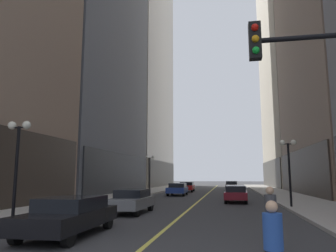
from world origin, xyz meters
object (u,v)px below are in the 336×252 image
(car_grey, at_px, (132,200))
(street_lamp_left_near, at_px, (18,148))
(car_black, at_px, (70,214))
(street_lamp_left_far, at_px, (150,166))
(car_blue, at_px, (178,189))
(street_lamp_right_mid, at_px, (289,158))
(car_red, at_px, (187,186))
(car_maroon, at_px, (236,193))
(pedestrian_with_orange_bag, at_px, (271,212))
(pedestrian_in_blue_hoodie, at_px, (273,241))
(car_white, at_px, (232,185))

(car_grey, xyz_separation_m, street_lamp_left_near, (-3.49, -5.52, 2.54))
(car_black, bearing_deg, street_lamp_left_far, 97.46)
(car_black, distance_m, car_blue, 24.48)
(car_blue, distance_m, street_lamp_right_mid, 16.39)
(street_lamp_left_far, distance_m, street_lamp_right_mid, 19.24)
(car_grey, relative_size, car_blue, 0.93)
(car_red, bearing_deg, car_blue, -89.63)
(car_maroon, relative_size, car_red, 0.95)
(street_lamp_left_near, bearing_deg, pedestrian_with_orange_bag, -14.53)
(car_grey, distance_m, pedestrian_with_orange_bag, 10.46)
(street_lamp_right_mid, bearing_deg, car_black, -129.93)
(car_red, height_order, street_lamp_left_far, street_lamp_left_far)
(car_black, height_order, car_maroon, same)
(car_blue, bearing_deg, street_lamp_left_near, -98.49)
(pedestrian_with_orange_bag, relative_size, street_lamp_right_mid, 0.40)
(pedestrian_in_blue_hoodie, bearing_deg, car_maroon, 90.49)
(car_red, xyz_separation_m, pedestrian_with_orange_bag, (6.69, -34.03, 0.31))
(pedestrian_in_blue_hoodie, bearing_deg, car_red, 99.41)
(car_white, bearing_deg, street_lamp_left_far, -121.43)
(car_black, bearing_deg, street_lamp_right_mid, 50.07)
(street_lamp_left_near, height_order, street_lamp_right_mid, same)
(street_lamp_left_near, bearing_deg, car_blue, 81.51)
(car_black, bearing_deg, car_blue, 89.85)
(car_grey, distance_m, street_lamp_right_mid, 10.52)
(car_grey, bearing_deg, pedestrian_in_blue_hoodie, -62.71)
(pedestrian_in_blue_hoodie, height_order, street_lamp_left_near, street_lamp_left_near)
(car_red, xyz_separation_m, street_lamp_left_near, (-3.37, -31.42, 2.54))
(car_grey, distance_m, car_white, 34.44)
(car_grey, height_order, car_maroon, same)
(car_red, relative_size, pedestrian_with_orange_bag, 2.74)
(street_lamp_left_near, bearing_deg, car_white, 76.60)
(car_black, xyz_separation_m, street_lamp_left_near, (-3.36, 1.57, 2.53))
(car_black, distance_m, street_lamp_left_far, 25.99)
(car_blue, relative_size, street_lamp_right_mid, 1.02)
(car_blue, height_order, street_lamp_right_mid, street_lamp_right_mid)
(car_black, xyz_separation_m, pedestrian_with_orange_bag, (6.70, -1.03, 0.31))
(pedestrian_with_orange_bag, bearing_deg, pedestrian_in_blue_hoodie, -96.47)
(car_maroon, bearing_deg, car_white, 90.13)
(pedestrian_with_orange_bag, bearing_deg, street_lamp_left_near, 165.47)
(car_white, xyz_separation_m, street_lamp_left_near, (-9.40, -39.45, 2.54))
(car_maroon, distance_m, car_white, 25.24)
(car_blue, bearing_deg, car_grey, -89.78)
(car_black, distance_m, car_grey, 7.10)
(pedestrian_with_orange_bag, distance_m, street_lamp_left_far, 28.60)
(car_white, height_order, pedestrian_with_orange_bag, pedestrian_with_orange_bag)
(car_maroon, height_order, street_lamp_left_near, street_lamp_left_near)
(car_blue, xyz_separation_m, pedestrian_in_blue_hoodie, (6.21, -29.29, 0.23))
(car_grey, height_order, pedestrian_in_blue_hoodie, pedestrian_in_blue_hoodie)
(car_grey, distance_m, street_lamp_left_far, 19.04)
(car_white, bearing_deg, street_lamp_left_near, -103.40)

